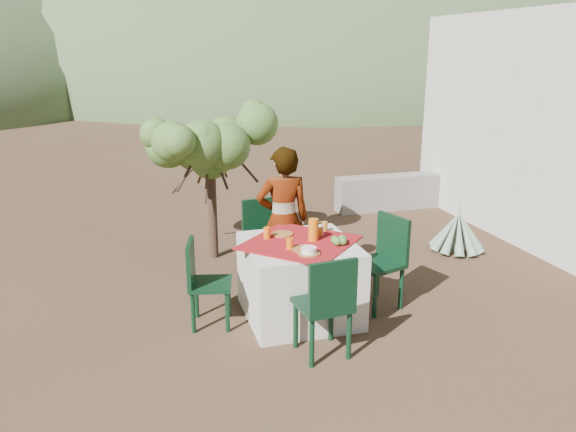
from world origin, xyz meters
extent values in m
plane|color=#3A251A|center=(0.00, 0.00, 0.00)|extent=(160.00, 160.00, 0.00)
cube|color=silver|center=(0.65, 0.15, 0.38)|extent=(1.02, 1.02, 0.75)
cube|color=#AA181E|center=(0.65, 0.15, 0.76)|extent=(1.30, 1.30, 0.01)
cylinder|color=black|center=(0.40, 0.84, 0.23)|extent=(0.04, 0.04, 0.46)
cylinder|color=black|center=(0.74, 0.89, 0.23)|extent=(0.04, 0.04, 0.46)
cylinder|color=black|center=(0.35, 1.18, 0.23)|extent=(0.04, 0.04, 0.46)
cylinder|color=black|center=(0.69, 1.23, 0.23)|extent=(0.04, 0.04, 0.46)
cube|color=black|center=(0.55, 1.04, 0.46)|extent=(0.48, 0.48, 0.04)
cube|color=black|center=(0.52, 1.23, 0.70)|extent=(0.43, 0.10, 0.45)
cylinder|color=black|center=(0.77, -0.39, 0.23)|extent=(0.04, 0.04, 0.45)
cylinder|color=black|center=(0.43, -0.43, 0.23)|extent=(0.04, 0.04, 0.45)
cylinder|color=black|center=(0.81, -0.73, 0.23)|extent=(0.04, 0.04, 0.45)
cylinder|color=black|center=(0.47, -0.77, 0.23)|extent=(0.04, 0.04, 0.45)
cube|color=black|center=(0.62, -0.58, 0.45)|extent=(0.46, 0.46, 0.04)
cube|color=black|center=(0.64, -0.77, 0.69)|extent=(0.42, 0.08, 0.44)
cylinder|color=black|center=(-0.09, 0.01, 0.21)|extent=(0.04, 0.04, 0.41)
cylinder|color=black|center=(-0.02, 0.32, 0.21)|extent=(0.04, 0.04, 0.41)
cylinder|color=black|center=(-0.39, 0.08, 0.21)|extent=(0.04, 0.04, 0.41)
cylinder|color=black|center=(-0.32, 0.39, 0.21)|extent=(0.04, 0.04, 0.41)
cube|color=black|center=(-0.21, 0.20, 0.41)|extent=(0.46, 0.46, 0.04)
cube|color=black|center=(-0.37, 0.24, 0.63)|extent=(0.12, 0.38, 0.40)
cylinder|color=black|center=(1.23, 0.23, 0.23)|extent=(0.05, 0.05, 0.46)
cylinder|color=black|center=(1.33, -0.10, 0.23)|extent=(0.05, 0.05, 0.46)
cylinder|color=black|center=(1.56, 0.34, 0.23)|extent=(0.05, 0.05, 0.46)
cylinder|color=black|center=(1.66, 0.00, 0.23)|extent=(0.05, 0.05, 0.46)
cube|color=black|center=(1.44, 0.12, 0.46)|extent=(0.54, 0.54, 0.04)
cube|color=black|center=(1.63, 0.18, 0.71)|extent=(0.17, 0.42, 0.45)
imported|color=#8C6651|center=(0.67, 0.82, 0.78)|extent=(0.59, 0.41, 1.56)
cylinder|color=#402E20|center=(0.10, 1.98, 0.63)|extent=(0.11, 0.11, 1.26)
sphere|color=#386525|center=(0.10, 1.98, 1.26)|extent=(0.54, 0.54, 0.54)
sphere|color=#386525|center=(0.59, 1.98, 1.39)|extent=(0.50, 0.50, 0.50)
sphere|color=#386525|center=(-0.35, 2.07, 1.35)|extent=(0.47, 0.47, 0.47)
sphere|color=#386525|center=(0.19, 2.48, 1.44)|extent=(0.49, 0.49, 0.49)
sphere|color=#386525|center=(0.14, 1.53, 1.30)|extent=(0.43, 0.43, 0.43)
sphere|color=gray|center=(3.14, 1.34, 0.05)|extent=(0.23, 0.23, 0.23)
cone|color=gray|center=(3.14, 1.34, 0.34)|extent=(0.13, 0.13, 0.67)
cone|color=gray|center=(3.29, 1.32, 0.27)|extent=(0.41, 0.17, 0.56)
cone|color=gray|center=(3.28, 1.41, 0.27)|extent=(0.38, 0.27, 0.58)
cone|color=gray|center=(3.21, 1.47, 0.27)|extent=(0.25, 0.38, 0.58)
cone|color=gray|center=(3.12, 1.49, 0.27)|extent=(0.18, 0.40, 0.57)
cone|color=gray|center=(3.04, 1.44, 0.27)|extent=(0.34, 0.33, 0.58)
cone|color=gray|center=(3.00, 1.36, 0.27)|extent=(0.41, 0.17, 0.56)
cone|color=gray|center=(3.01, 1.27, 0.27)|extent=(0.38, 0.27, 0.58)
cone|color=gray|center=(3.08, 1.20, 0.27)|extent=(0.25, 0.38, 0.58)
cone|color=gray|center=(3.17, 1.19, 0.27)|extent=(0.18, 0.40, 0.57)
cone|color=gray|center=(3.25, 1.24, 0.27)|extent=(0.34, 0.33, 0.58)
cube|color=gray|center=(3.60, 3.40, 0.28)|extent=(2.60, 0.35, 0.55)
ellipsoid|color=#384F2C|center=(12.00, 36.00, 0.00)|extent=(48.00, 48.00, 20.00)
ellipsoid|color=slate|center=(-4.00, 52.00, 0.00)|extent=(60.00, 60.00, 24.00)
ellipsoid|color=slate|center=(28.00, 46.00, 0.00)|extent=(36.00, 36.00, 14.00)
cylinder|color=brown|center=(0.55, 0.40, 0.77)|extent=(0.21, 0.21, 0.01)
cylinder|color=brown|center=(0.61, -0.06, 0.77)|extent=(0.21, 0.21, 0.01)
cylinder|color=orange|center=(0.37, 0.34, 0.82)|extent=(0.07, 0.07, 0.11)
cylinder|color=orange|center=(0.50, -0.01, 0.81)|extent=(0.06, 0.06, 0.10)
cylinder|color=orange|center=(0.78, 0.16, 0.87)|extent=(0.10, 0.10, 0.21)
cylinder|color=brown|center=(0.63, -0.18, 0.77)|extent=(0.20, 0.20, 0.01)
cylinder|color=white|center=(0.63, -0.18, 0.80)|extent=(0.14, 0.14, 0.05)
cylinder|color=#BF7D21|center=(0.89, 0.28, 0.81)|extent=(0.05, 0.05, 0.09)
cylinder|color=#BF7D21|center=(0.99, 0.41, 0.81)|extent=(0.06, 0.06, 0.09)
cube|color=white|center=(0.89, 0.29, 0.81)|extent=(0.07, 0.05, 0.09)
sphere|color=#4A8731|center=(0.95, 0.01, 0.80)|extent=(0.08, 0.08, 0.08)
sphere|color=#4A8731|center=(1.02, 0.02, 0.80)|extent=(0.08, 0.08, 0.08)
sphere|color=#4A8731|center=(1.00, -0.05, 0.80)|extent=(0.08, 0.08, 0.08)
sphere|color=#4A8731|center=(0.95, -0.05, 0.80)|extent=(0.08, 0.08, 0.08)
camera|label=1|loc=(-0.85, -4.63, 2.51)|focal=35.00mm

